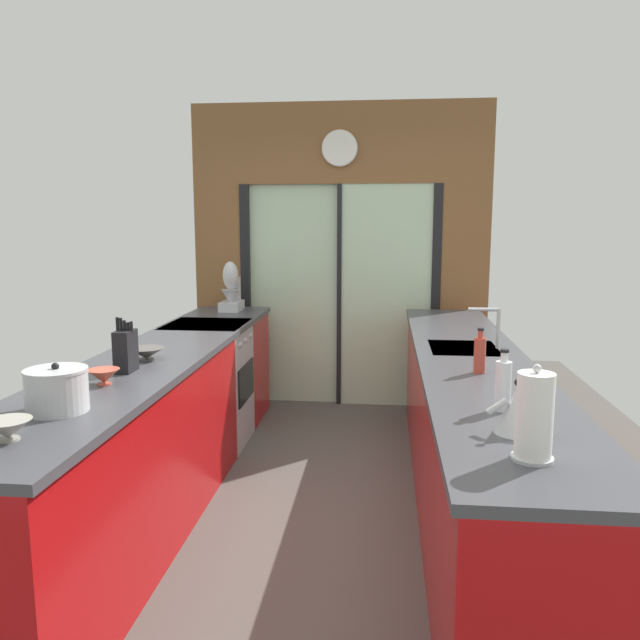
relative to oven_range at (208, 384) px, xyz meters
name	(u,v)px	position (x,y,z in m)	size (l,w,h in m)	color
ground_plane	(318,483)	(0.91, -0.65, -0.47)	(5.04, 7.60, 0.02)	#4C4742
back_wall_unit	(340,238)	(0.91, 1.15, 1.07)	(2.64, 0.12, 2.70)	brown
left_counter_run	(154,432)	(0.00, -1.12, 0.01)	(0.62, 3.80, 0.92)	#AD0C0F
right_counter_run	(469,434)	(1.82, -0.95, 0.01)	(0.62, 3.80, 0.92)	#AD0C0F
sink_faucet	(493,321)	(1.96, -0.70, 0.63)	(0.19, 0.02, 0.25)	#B7BABC
oven_range	(208,384)	(0.00, 0.00, 0.00)	(0.60, 0.60, 0.92)	#B7BABC
mixing_bowl_near	(8,429)	(0.02, -2.50, 0.50)	(0.16, 0.16, 0.07)	gray
mixing_bowl_mid	(104,376)	(0.02, -1.75, 0.50)	(0.15, 0.15, 0.07)	#BC4C38
mixing_bowl_far	(147,353)	(0.02, -1.22, 0.50)	(0.20, 0.20, 0.07)	#514C47
knife_block	(126,350)	(0.02, -1.50, 0.58)	(0.09, 0.14, 0.28)	black
stand_mixer	(231,292)	(0.02, 0.70, 0.63)	(0.17, 0.27, 0.42)	#B7BABC
stock_pot	(57,390)	(0.02, -2.17, 0.55)	(0.25, 0.25, 0.20)	#B7BABC
kettle	(518,409)	(1.80, -2.24, 0.55)	(0.24, 0.16, 0.20)	#B7BABC
soap_bottle_near	(503,385)	(1.80, -1.97, 0.57)	(0.06, 0.06, 0.25)	silver
soap_bottle_far	(480,354)	(1.80, -1.34, 0.56)	(0.06, 0.06, 0.23)	#B23D2D
paper_towel_roll	(534,417)	(1.80, -2.50, 0.61)	(0.13, 0.13, 0.32)	#B7BABC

